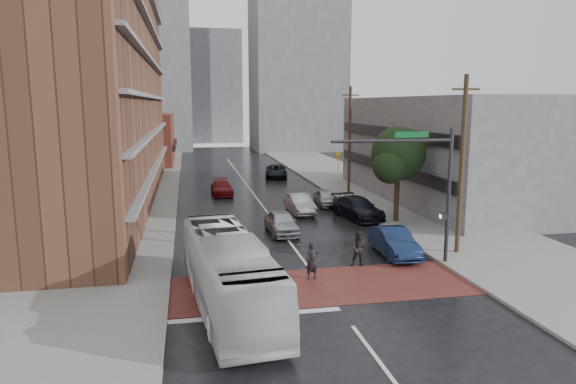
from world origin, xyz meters
TOP-DOWN VIEW (x-y plane):
  - ground at (0.00, 0.00)m, footprint 160.00×160.00m
  - crosswalk at (0.00, 0.50)m, footprint 14.00×5.00m
  - sidewalk_west at (-11.50, 25.00)m, footprint 9.00×90.00m
  - sidewalk_east at (11.50, 25.00)m, footprint 9.00×90.00m
  - apartment_block at (-14.00, 24.00)m, footprint 10.00×44.00m
  - storefront_west at (-12.00, 54.00)m, footprint 8.00×16.00m
  - building_east at (16.50, 20.00)m, footprint 11.00×26.00m
  - distant_tower_west at (-14.00, 78.00)m, footprint 18.00×16.00m
  - distant_tower_east at (14.00, 72.00)m, footprint 16.00×14.00m
  - distant_tower_center at (0.00, 95.00)m, footprint 12.00×10.00m
  - street_tree at (8.52, 12.03)m, footprint 4.20×4.10m
  - signal_mast at (5.85, 2.50)m, footprint 6.50×0.30m
  - utility_pole_near at (8.80, 4.00)m, footprint 1.60×0.26m
  - utility_pole_far at (8.80, 24.00)m, footprint 1.60×0.26m
  - transit_bus at (-4.50, -1.24)m, footprint 3.71×11.32m
  - pedestrian_a at (-0.23, 1.52)m, footprint 0.73×0.53m
  - pedestrian_b at (2.65, 3.00)m, footprint 1.12×1.00m
  - car_travel_a at (-0.11, 10.56)m, footprint 1.92×4.48m
  - car_travel_b at (2.44, 16.54)m, footprint 1.80×4.60m
  - car_travel_c at (-2.97, 26.03)m, footprint 2.00×4.70m
  - suv_travel at (3.99, 36.27)m, footprint 3.30×5.67m
  - car_parked_near at (5.20, 4.49)m, footprint 1.74×4.73m
  - car_parked_mid at (6.30, 13.97)m, footprint 3.14×5.71m
  - car_parked_far at (5.22, 19.07)m, footprint 1.79×4.02m

SIDE VIEW (x-z plane):
  - ground at x=0.00m, z-range 0.00..0.00m
  - crosswalk at x=0.00m, z-range 0.00..0.02m
  - sidewalk_west at x=-11.50m, z-range 0.00..0.15m
  - sidewalk_east at x=11.50m, z-range 0.00..0.15m
  - car_parked_far at x=5.22m, z-range 0.00..1.34m
  - car_travel_c at x=-2.97m, z-range 0.00..1.35m
  - suv_travel at x=3.99m, z-range 0.00..1.48m
  - car_travel_b at x=2.44m, z-range 0.00..1.49m
  - car_travel_a at x=-0.11m, z-range 0.00..1.51m
  - car_parked_near at x=5.20m, z-range 0.00..1.55m
  - car_parked_mid at x=6.30m, z-range 0.00..1.57m
  - pedestrian_a at x=-0.23m, z-range 0.00..1.85m
  - pedestrian_b at x=2.65m, z-range 0.00..1.91m
  - transit_bus at x=-4.50m, z-range 0.00..3.09m
  - storefront_west at x=-12.00m, z-range 0.00..7.00m
  - building_east at x=16.50m, z-range 0.00..9.00m
  - signal_mast at x=5.85m, z-range 1.13..8.33m
  - street_tree at x=8.52m, z-range 1.28..8.18m
  - utility_pole_near at x=8.80m, z-range 0.14..10.14m
  - utility_pole_far at x=8.80m, z-range 0.14..10.14m
  - distant_tower_center at x=0.00m, z-range 0.00..24.00m
  - apartment_block at x=-14.00m, z-range 0.00..28.00m
  - distant_tower_west at x=-14.00m, z-range 0.00..32.00m
  - distant_tower_east at x=14.00m, z-range 0.00..36.00m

